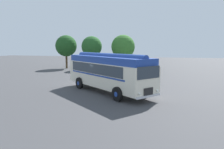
# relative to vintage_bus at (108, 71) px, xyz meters

# --- Properties ---
(ground_plane) EXTENTS (120.00, 120.00, 0.00)m
(ground_plane) POSITION_rel_vintage_bus_xyz_m (-0.33, 0.43, -1.89)
(ground_plane) COLOR #3D3D3F
(vintage_bus) EXTENTS (9.40, 8.22, 3.49)m
(vintage_bus) POSITION_rel_vintage_bus_xyz_m (0.00, 0.00, 0.00)
(vintage_bus) COLOR silver
(vintage_bus) RESTS_ON ground
(car_near_left) EXTENTS (1.98, 4.21, 1.66)m
(car_near_left) POSITION_rel_vintage_bus_xyz_m (-0.94, 13.71, -1.05)
(car_near_left) COLOR #B7BABF
(car_near_left) RESTS_ON ground
(car_mid_left) EXTENTS (2.13, 4.28, 1.66)m
(car_mid_left) POSITION_rel_vintage_bus_xyz_m (1.84, 13.44, -1.05)
(car_mid_left) COLOR #144C28
(car_mid_left) RESTS_ON ground
(tree_far_left) EXTENTS (3.85, 3.85, 6.02)m
(tree_far_left) POSITION_rel_vintage_bus_xyz_m (-13.01, 18.04, 2.22)
(tree_far_left) COLOR #4C3823
(tree_far_left) RESTS_ON ground
(tree_left_of_centre) EXTENTS (3.57, 3.57, 5.78)m
(tree_left_of_centre) POSITION_rel_vintage_bus_xyz_m (-8.10, 17.70, 2.13)
(tree_left_of_centre) COLOR #4C3823
(tree_left_of_centre) RESTS_ON ground
(tree_centre) EXTENTS (4.10, 4.10, 6.00)m
(tree_centre) POSITION_rel_vintage_bus_xyz_m (-2.52, 18.81, 2.02)
(tree_centre) COLOR #4C3823
(tree_centre) RESTS_ON ground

